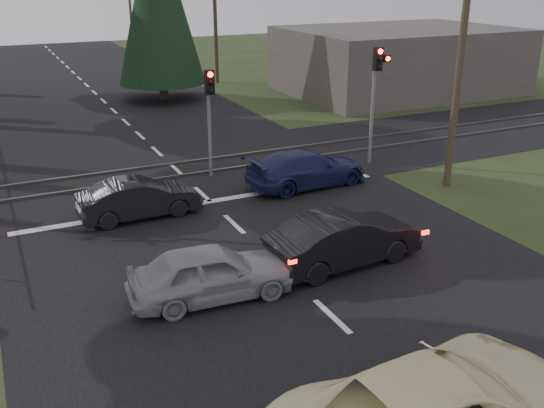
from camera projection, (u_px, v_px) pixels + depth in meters
ground at (332, 316)px, 14.02m from camera, size 120.00×120.00×0.00m
road at (193, 186)px, 22.42m from camera, size 14.00×100.00×0.01m
rail_corridor at (177, 171)px, 24.10m from camera, size 120.00×8.00×0.01m
stop_line at (210, 201)px, 20.91m from camera, size 13.00×0.35×0.00m
rail_near at (183, 175)px, 23.42m from camera, size 120.00×0.12×0.10m
rail_far at (171, 164)px, 24.76m from camera, size 120.00×0.12×0.10m
traffic_signal_right at (377, 83)px, 23.81m from camera, size 0.68×0.48×4.70m
traffic_signal_center at (210, 105)px, 22.38m from camera, size 0.32×0.48×4.10m
utility_pole_near at (461, 56)px, 20.75m from camera, size 1.80×0.26×9.00m
utility_pole_mid at (215, 12)px, 40.93m from camera, size 1.80×0.26×9.00m
building_right at (398, 60)px, 39.01m from camera, size 14.00×10.00×4.00m
dark_hatchback at (344, 239)px, 16.28m from camera, size 4.47×1.89×1.44m
silver_car at (211, 273)px, 14.58m from camera, size 4.10×1.88×1.36m
blue_sedan at (307, 169)px, 22.19m from camera, size 4.72×2.16×1.34m
dark_car_far at (139, 199)px, 19.41m from camera, size 3.89×1.46×1.27m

